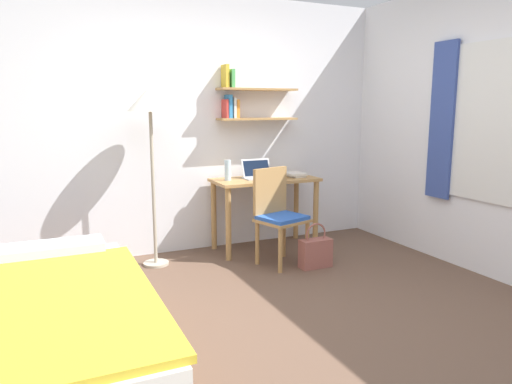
# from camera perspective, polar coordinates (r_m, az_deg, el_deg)

# --- Properties ---
(ground_plane) EXTENTS (5.28, 5.28, 0.00)m
(ground_plane) POSITION_cam_1_polar(r_m,az_deg,el_deg) (3.43, 4.70, -15.47)
(ground_plane) COLOR brown
(wall_back) EXTENTS (4.40, 0.27, 2.60)m
(wall_back) POSITION_cam_1_polar(r_m,az_deg,el_deg) (4.96, -6.56, 8.07)
(wall_back) COLOR white
(wall_back) RESTS_ON ground_plane
(wall_right) EXTENTS (0.10, 4.40, 2.60)m
(wall_right) POSITION_cam_1_polar(r_m,az_deg,el_deg) (4.47, 28.24, 6.70)
(wall_right) COLOR white
(wall_right) RESTS_ON ground_plane
(bed) EXTENTS (0.97, 2.06, 0.54)m
(bed) POSITION_cam_1_polar(r_m,az_deg,el_deg) (2.98, -22.31, -15.26)
(bed) COLOR #B2844C
(bed) RESTS_ON ground_plane
(desk) EXTENTS (1.08, 0.52, 0.75)m
(desk) POSITION_cam_1_polar(r_m,az_deg,el_deg) (4.95, 1.08, -0.03)
(desk) COLOR #B2844C
(desk) RESTS_ON ground_plane
(desk_chair) EXTENTS (0.51, 0.49, 0.91)m
(desk_chair) POSITION_cam_1_polar(r_m,az_deg,el_deg) (4.51, 2.66, -2.45)
(desk_chair) COLOR #B2844C
(desk_chair) RESTS_ON ground_plane
(standing_lamp) EXTENTS (0.41, 0.41, 1.66)m
(standing_lamp) POSITION_cam_1_polar(r_m,az_deg,el_deg) (4.43, -12.60, 9.79)
(standing_lamp) COLOR #B2A893
(standing_lamp) RESTS_ON ground_plane
(laptop) EXTENTS (0.32, 0.21, 0.20)m
(laptop) POSITION_cam_1_polar(r_m,az_deg,el_deg) (4.94, 0.21, 2.27)
(laptop) COLOR #B7BABF
(laptop) RESTS_ON desk
(water_bottle) EXTENTS (0.06, 0.06, 0.21)m
(water_bottle) POSITION_cam_1_polar(r_m,az_deg,el_deg) (4.78, -3.42, 2.64)
(water_bottle) COLOR silver
(water_bottle) RESTS_ON desk
(book_stack) EXTENTS (0.19, 0.23, 0.05)m
(book_stack) POSITION_cam_1_polar(r_m,az_deg,el_deg) (5.04, 4.77, 2.11)
(book_stack) COLOR silver
(book_stack) RESTS_ON desk
(handbag) EXTENTS (0.30, 0.13, 0.42)m
(handbag) POSITION_cam_1_polar(r_m,az_deg,el_deg) (4.50, 7.16, -7.18)
(handbag) COLOR #99564C
(handbag) RESTS_ON ground_plane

